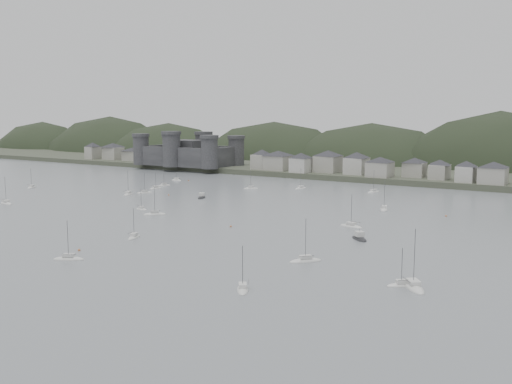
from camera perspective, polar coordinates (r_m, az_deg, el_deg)
The scene contains 10 objects.
ground at distance 154.21m, azimuth -15.39°, elevation -5.35°, with size 900.00×900.00×0.00m, color slate.
far_shore_land at distance 411.52m, azimuth 16.91°, elevation 2.82°, with size 900.00×250.00×3.00m, color #383D2D.
forested_ridge at distance 386.96m, azimuth 16.47°, elevation 0.65°, with size 851.55×103.94×102.57m.
castle at distance 364.30m, azimuth -6.92°, elevation 4.00°, with size 66.00×43.00×20.00m.
waterfront_town at distance 290.63m, azimuth 20.42°, elevation 2.20°, with size 451.48×28.46×12.92m.
sailboat_lead at distance 258.85m, azimuth 11.85°, elevation 0.01°, with size 4.61×8.28×10.80m.
moored_fleet at distance 192.63m, azimuth -2.16°, elevation -2.44°, with size 251.98×160.85×12.94m.
motor_launch_near at distance 159.57m, azimuth 10.46°, elevation -4.66°, with size 7.52×7.38×3.85m.
motor_launch_far at distance 236.91m, azimuth -5.54°, elevation -0.54°, with size 5.47×8.00×3.81m.
mooring_buoys at distance 211.93m, azimuth -7.27°, elevation -1.58°, with size 147.76×137.31×0.70m.
Camera 1 is at (112.87, -99.40, 34.07)m, focal length 39.36 mm.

